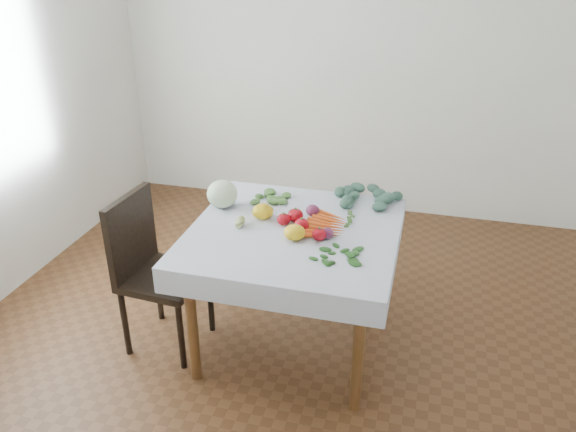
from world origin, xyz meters
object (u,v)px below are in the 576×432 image
heirloom_back (263,211)px  chair (150,262)px  carrot_bunch (328,225)px  table (294,246)px  cabbage (222,194)px

heirloom_back → chair: bearing=-154.8°
heirloom_back → carrot_bunch: size_ratio=0.35×
heirloom_back → carrot_bunch: 0.38m
table → carrot_bunch: bearing=22.6°
table → cabbage: 0.54m
chair → heirloom_back: bearing=25.2°
table → carrot_bunch: (0.18, 0.07, 0.12)m
table → heirloom_back: (-0.20, 0.09, 0.14)m
heirloom_back → carrot_bunch: bearing=-2.7°
cabbage → heirloom_back: 0.29m
table → cabbage: size_ratio=5.55×
cabbage → carrot_bunch: bearing=-9.2°
chair → carrot_bunch: 1.03m
chair → heirloom_back: (0.59, 0.28, 0.27)m
table → carrot_bunch: carrot_bunch is taller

